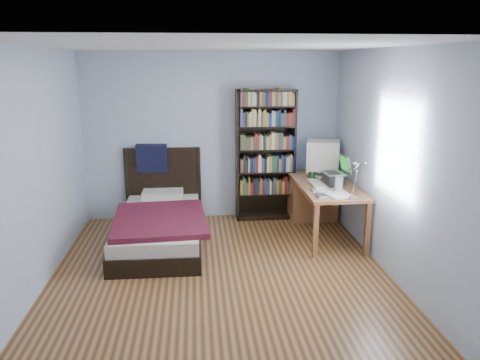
{
  "coord_description": "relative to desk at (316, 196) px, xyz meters",
  "views": [
    {
      "loc": [
        -0.25,
        -4.88,
        2.34
      ],
      "look_at": [
        0.28,
        0.56,
        0.96
      ],
      "focal_mm": 35.0,
      "sensor_mm": 36.0,
      "label": 1
    }
  ],
  "objects": [
    {
      "name": "laptop",
      "position": [
        0.11,
        -0.54,
        0.42
      ],
      "size": [
        0.34,
        0.34,
        0.4
      ],
      "color": "#2D2D30",
      "rests_on": "desk"
    },
    {
      "name": "bookshelf",
      "position": [
        -0.71,
        0.31,
        0.56
      ],
      "size": [
        0.88,
        0.3,
        1.96
      ],
      "color": "black",
      "rests_on": "floor"
    },
    {
      "name": "phone_grey",
      "position": [
        -0.26,
        -0.9,
        0.32
      ],
      "size": [
        0.07,
        0.1,
        0.02
      ],
      "primitive_type": "cube",
      "rotation": [
        0.0,
        0.0,
        -0.22
      ],
      "color": "gray",
      "rests_on": "desk"
    },
    {
      "name": "room",
      "position": [
        -1.48,
        -1.63,
        0.83
      ],
      "size": [
        4.2,
        4.24,
        2.5
      ],
      "color": "#522C18",
      "rests_on": "ground"
    },
    {
      "name": "desk_lamp",
      "position": [
        0.0,
        -1.57,
        0.74
      ],
      "size": [
        0.21,
        0.45,
        0.54
      ],
      "color": "#99999E",
      "rests_on": "desk"
    },
    {
      "name": "crt_monitor",
      "position": [
        0.06,
        -0.03,
        0.61
      ],
      "size": [
        0.57,
        0.53,
        0.53
      ],
      "color": "beige",
      "rests_on": "desk"
    },
    {
      "name": "desk",
      "position": [
        0.0,
        0.0,
        0.0
      ],
      "size": [
        0.75,
        1.69,
        0.73
      ],
      "color": "brown",
      "rests_on": "floor"
    },
    {
      "name": "speaker",
      "position": [
        0.06,
        -0.87,
        0.4
      ],
      "size": [
        0.11,
        0.11,
        0.18
      ],
      "primitive_type": "cube",
      "rotation": [
        0.0,
        0.0,
        -0.24
      ],
      "color": "gray",
      "rests_on": "desk"
    },
    {
      "name": "phone_silver",
      "position": [
        -0.25,
        -0.82,
        0.32
      ],
      "size": [
        0.09,
        0.12,
        0.02
      ],
      "primitive_type": "cube",
      "rotation": [
        0.0,
        0.0,
        0.37
      ],
      "color": "#ACACB1",
      "rests_on": "desk"
    },
    {
      "name": "external_drive",
      "position": [
        -0.23,
        -1.11,
        0.32
      ],
      "size": [
        0.15,
        0.15,
        0.03
      ],
      "primitive_type": "cube",
      "rotation": [
        0.0,
        0.0,
        0.26
      ],
      "color": "gray",
      "rests_on": "desk"
    },
    {
      "name": "keyboard",
      "position": [
        -0.13,
        -0.55,
        0.33
      ],
      "size": [
        0.19,
        0.47,
        0.04
      ],
      "primitive_type": "cube",
      "rotation": [
        0.0,
        0.07,
        0.01
      ],
      "color": "#B7AE99",
      "rests_on": "desk"
    },
    {
      "name": "mouse",
      "position": [
        -0.01,
        -0.21,
        0.33
      ],
      "size": [
        0.06,
        0.11,
        0.04
      ],
      "primitive_type": "ellipsoid",
      "color": "silver",
      "rests_on": "desk"
    },
    {
      "name": "bed",
      "position": [
        -2.25,
        -0.5,
        -0.17
      ],
      "size": [
        1.22,
        2.16,
        1.16
      ],
      "color": "black",
      "rests_on": "floor"
    },
    {
      "name": "soda_can",
      "position": [
        -0.13,
        -0.28,
        0.37
      ],
      "size": [
        0.07,
        0.07,
        0.12
      ],
      "primitive_type": "cylinder",
      "color": "#073A15",
      "rests_on": "desk"
    }
  ]
}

